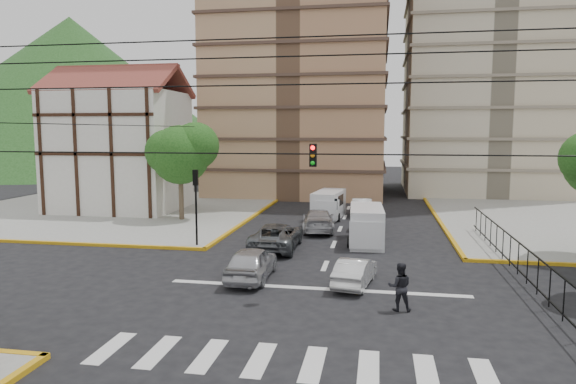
% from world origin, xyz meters
% --- Properties ---
extents(ground, '(160.00, 160.00, 0.00)m').
position_xyz_m(ground, '(0.00, 0.00, 0.00)').
color(ground, black).
rests_on(ground, ground).
extents(sidewalk_nw, '(26.00, 26.00, 0.15)m').
position_xyz_m(sidewalk_nw, '(-20.00, 20.00, 0.07)').
color(sidewalk_nw, gray).
rests_on(sidewalk_nw, ground).
extents(crosswalk_stripes, '(12.00, 2.40, 0.01)m').
position_xyz_m(crosswalk_stripes, '(0.00, -6.00, 0.01)').
color(crosswalk_stripes, silver).
rests_on(crosswalk_stripes, ground).
extents(stop_line, '(13.00, 0.40, 0.01)m').
position_xyz_m(stop_line, '(0.00, 1.20, 0.01)').
color(stop_line, silver).
rests_on(stop_line, ground).
extents(tudor_building, '(10.80, 8.05, 12.23)m').
position_xyz_m(tudor_building, '(-19.00, 20.00, 5.25)').
color(tudor_building, silver).
rests_on(tudor_building, ground).
extents(distant_hill, '(70.00, 70.00, 28.00)m').
position_xyz_m(distant_hill, '(-55.00, 70.00, 14.00)').
color(distant_hill, '#1D4617').
rests_on(distant_hill, ground).
extents(park_fence, '(0.10, 22.50, 1.66)m').
position_xyz_m(park_fence, '(9.00, 4.50, 0.00)').
color(park_fence, black).
rests_on(park_fence, ground).
extents(tree_tudor, '(5.39, 4.40, 7.43)m').
position_xyz_m(tree_tudor, '(-11.90, 16.01, 5.22)').
color(tree_tudor, '#473828').
rests_on(tree_tudor, ground).
extents(traffic_light_nw, '(0.28, 0.22, 4.40)m').
position_xyz_m(traffic_light_nw, '(-7.80, 7.80, 3.11)').
color(traffic_light_nw, black).
rests_on(traffic_light_nw, ground).
extents(traffic_light_hanging, '(18.00, 9.12, 0.92)m').
position_xyz_m(traffic_light_hanging, '(0.00, -2.04, 5.90)').
color(traffic_light_hanging, black).
rests_on(traffic_light_hanging, ground).
extents(van_right_lane, '(2.16, 5.00, 2.22)m').
position_xyz_m(van_right_lane, '(1.90, 10.42, 1.08)').
color(van_right_lane, silver).
rests_on(van_right_lane, ground).
extents(van_left_lane, '(2.40, 4.89, 2.12)m').
position_xyz_m(van_left_lane, '(-1.23, 19.12, 1.03)').
color(van_left_lane, silver).
rests_on(van_left_lane, ground).
extents(car_silver_front_left, '(1.83, 4.47, 1.52)m').
position_xyz_m(car_silver_front_left, '(-3.09, 2.13, 0.76)').
color(car_silver_front_left, '#B6B6BB').
rests_on(car_silver_front_left, ground).
extents(car_white_front_right, '(1.90, 3.90, 1.23)m').
position_xyz_m(car_white_front_right, '(1.63, 1.97, 0.62)').
color(car_white_front_right, silver).
rests_on(car_white_front_right, ground).
extents(car_grey_mid_left, '(2.57, 5.45, 1.51)m').
position_xyz_m(car_grey_mid_left, '(-3.15, 8.23, 0.75)').
color(car_grey_mid_left, '#5B5F62').
rests_on(car_grey_mid_left, ground).
extents(car_silver_rear_left, '(2.71, 5.36, 1.49)m').
position_xyz_m(car_silver_rear_left, '(-1.41, 14.01, 0.75)').
color(car_silver_rear_left, '#AFAFB4').
rests_on(car_silver_rear_left, ground).
extents(car_darkgrey_mid_right, '(2.31, 4.59, 1.50)m').
position_xyz_m(car_darkgrey_mid_right, '(1.78, 15.89, 0.75)').
color(car_darkgrey_mid_right, '#28282B').
rests_on(car_darkgrey_mid_right, ground).
extents(car_white_rear_right, '(1.63, 4.39, 1.43)m').
position_xyz_m(car_white_rear_right, '(1.29, 21.00, 0.72)').
color(car_white_rear_right, silver).
rests_on(car_white_rear_right, ground).
extents(pedestrian_crosswalk, '(0.93, 0.74, 1.84)m').
position_xyz_m(pedestrian_crosswalk, '(3.44, -0.94, 0.92)').
color(pedestrian_crosswalk, black).
rests_on(pedestrian_crosswalk, ground).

